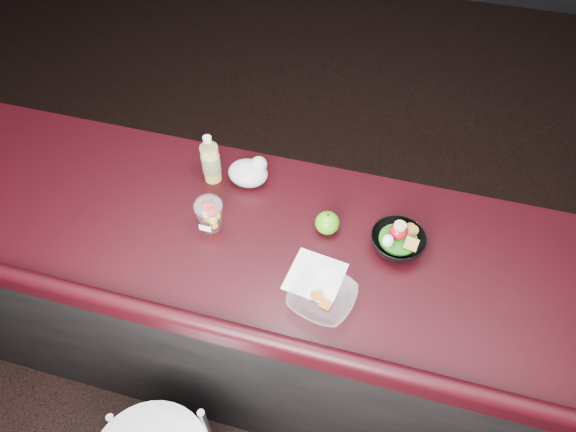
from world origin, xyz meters
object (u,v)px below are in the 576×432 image
object	(u,v)px
green_apple	(327,223)
takeout_bowl	(322,297)
fruit_cup	(209,213)
snack_bowl	(397,241)
lemonade_bottle	(211,162)

from	to	relation	value
green_apple	takeout_bowl	xyz separation A→B (m)	(0.04, -0.26, -0.01)
fruit_cup	snack_bowl	distance (m)	0.59
lemonade_bottle	takeout_bowl	world-z (taller)	lemonade_bottle
green_apple	snack_bowl	xyz separation A→B (m)	(0.22, -0.01, -0.00)
fruit_cup	snack_bowl	xyz separation A→B (m)	(0.59, 0.08, -0.03)
fruit_cup	takeout_bowl	size ratio (longest dim) A/B	0.57
snack_bowl	takeout_bowl	distance (m)	0.31
fruit_cup	green_apple	bearing A→B (deg)	13.13
lemonade_bottle	fruit_cup	size ratio (longest dim) A/B	1.48
snack_bowl	lemonade_bottle	bearing A→B (deg)	169.21
lemonade_bottle	takeout_bowl	distance (m)	0.61
snack_bowl	takeout_bowl	size ratio (longest dim) A/B	0.88
green_apple	lemonade_bottle	bearing A→B (deg)	164.75
lemonade_bottle	green_apple	bearing A→B (deg)	-15.25
green_apple	fruit_cup	bearing A→B (deg)	-166.87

